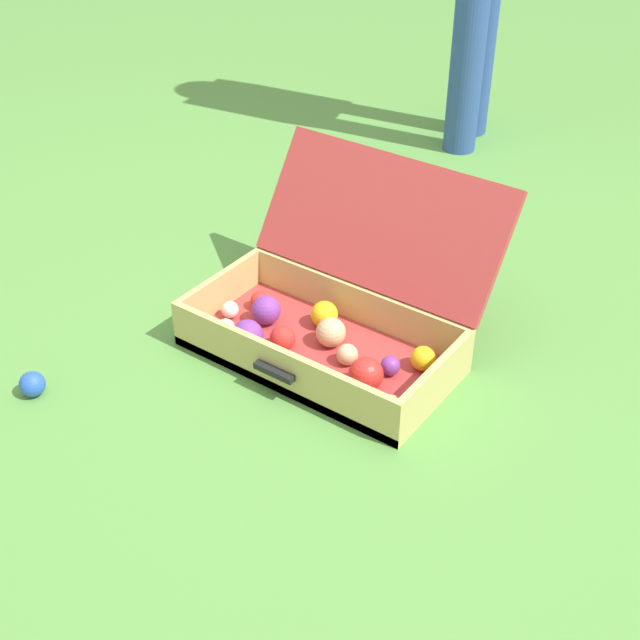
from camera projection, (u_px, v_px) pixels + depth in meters
ground_plane at (338, 379)px, 2.09m from camera, size 16.00×16.00×0.00m
open_suitcase at (334, 313)px, 2.15m from camera, size 0.67×0.57×0.42m
stray_ball_on_grass at (32, 384)px, 2.02m from camera, size 0.06×0.06×0.06m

